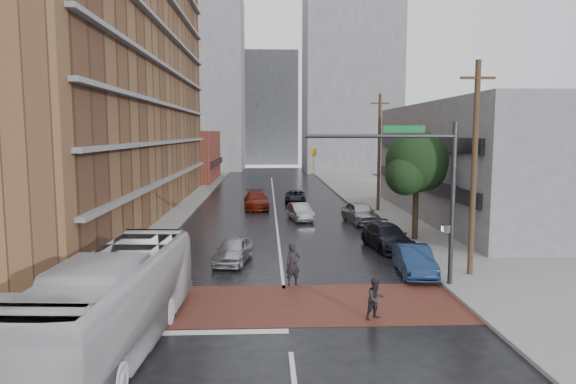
{
  "coord_description": "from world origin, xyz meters",
  "views": [
    {
      "loc": [
        -0.72,
        -19.11,
        6.74
      ],
      "look_at": [
        0.45,
        8.91,
        3.5
      ],
      "focal_mm": 32.0,
      "sensor_mm": 36.0,
      "label": 1
    }
  ],
  "objects": [
    {
      "name": "ground",
      "position": [
        0.0,
        0.0,
        0.0
      ],
      "size": [
        160.0,
        160.0,
        0.0
      ],
      "primitive_type": "plane",
      "color": "black",
      "rests_on": "ground"
    },
    {
      "name": "crosswalk",
      "position": [
        0.0,
        0.5,
        0.01
      ],
      "size": [
        14.0,
        5.0,
        0.02
      ],
      "primitive_type": "cube",
      "color": "maroon",
      "rests_on": "ground"
    },
    {
      "name": "sidewalk_west",
      "position": [
        -11.5,
        25.0,
        0.07
      ],
      "size": [
        9.0,
        90.0,
        0.15
      ],
      "primitive_type": "cube",
      "color": "gray",
      "rests_on": "ground"
    },
    {
      "name": "sidewalk_east",
      "position": [
        11.5,
        25.0,
        0.07
      ],
      "size": [
        9.0,
        90.0,
        0.15
      ],
      "primitive_type": "cube",
      "color": "gray",
      "rests_on": "ground"
    },
    {
      "name": "apartment_block",
      "position": [
        -14.0,
        24.0,
        14.0
      ],
      "size": [
        10.0,
        44.0,
        28.0
      ],
      "primitive_type": "cube",
      "color": "brown",
      "rests_on": "ground"
    },
    {
      "name": "storefront_west",
      "position": [
        -12.0,
        54.0,
        3.5
      ],
      "size": [
        8.0,
        16.0,
        7.0
      ],
      "primitive_type": "cube",
      "color": "brown",
      "rests_on": "ground"
    },
    {
      "name": "building_east",
      "position": [
        16.5,
        20.0,
        4.5
      ],
      "size": [
        11.0,
        26.0,
        9.0
      ],
      "primitive_type": "cube",
      "color": "gray",
      "rests_on": "ground"
    },
    {
      "name": "distant_tower_west",
      "position": [
        -14.0,
        78.0,
        16.0
      ],
      "size": [
        18.0,
        16.0,
        32.0
      ],
      "primitive_type": "cube",
      "color": "gray",
      "rests_on": "ground"
    },
    {
      "name": "distant_tower_east",
      "position": [
        14.0,
        72.0,
        18.0
      ],
      "size": [
        16.0,
        14.0,
        36.0
      ],
      "primitive_type": "cube",
      "color": "gray",
      "rests_on": "ground"
    },
    {
      "name": "distant_tower_center",
      "position": [
        0.0,
        95.0,
        12.0
      ],
      "size": [
        12.0,
        10.0,
        24.0
      ],
      "primitive_type": "cube",
      "color": "gray",
      "rests_on": "ground"
    },
    {
      "name": "street_tree",
      "position": [
        8.52,
        12.03,
        4.73
      ],
      "size": [
        4.2,
        4.1,
        6.9
      ],
      "color": "#332319",
      "rests_on": "ground"
    },
    {
      "name": "signal_mast",
      "position": [
        5.85,
        2.5,
        4.73
      ],
      "size": [
        6.5,
        0.3,
        7.2
      ],
      "color": "#2D2D33",
      "rests_on": "ground"
    },
    {
      "name": "utility_pole_near",
      "position": [
        8.8,
        4.0,
        5.14
      ],
      "size": [
        1.6,
        0.26,
        10.0
      ],
      "color": "#473321",
      "rests_on": "ground"
    },
    {
      "name": "utility_pole_far",
      "position": [
        8.8,
        24.0,
        5.14
      ],
      "size": [
        1.6,
        0.26,
        10.0
      ],
      "color": "#473321",
      "rests_on": "ground"
    },
    {
      "name": "transit_bus",
      "position": [
        -5.49,
        -3.53,
        1.53
      ],
      "size": [
        3.25,
        11.1,
        3.05
      ],
      "primitive_type": "imported",
      "rotation": [
        0.0,
        0.0,
        -0.06
      ],
      "color": "#BBBBBD",
      "rests_on": "ground"
    },
    {
      "name": "pedestrian_a",
      "position": [
        0.43,
        3.0,
        0.95
      ],
      "size": [
        0.8,
        0.66,
        1.89
      ],
      "primitive_type": "imported",
      "rotation": [
        0.0,
        0.0,
        0.35
      ],
      "color": "black",
      "rests_on": "ground"
    },
    {
      "name": "pedestrian_b",
      "position": [
        3.21,
        -1.25,
        0.76
      ],
      "size": [
        0.91,
        0.83,
        1.51
      ],
      "primitive_type": "imported",
      "rotation": [
        0.0,
        0.0,
        0.43
      ],
      "color": "black",
      "rests_on": "ground"
    },
    {
      "name": "car_travel_a",
      "position": [
        -2.48,
        7.14,
        0.66
      ],
      "size": [
        2.2,
        4.1,
        1.32
      ],
      "primitive_type": "imported",
      "rotation": [
        0.0,
        0.0,
        -0.17
      ],
      "color": "#A5A8AD",
      "rests_on": "ground"
    },
    {
      "name": "car_travel_b",
      "position": [
        1.88,
        20.12,
        0.66
      ],
      "size": [
        2.03,
        4.15,
        1.31
      ],
      "primitive_type": "imported",
      "rotation": [
        0.0,
        0.0,
        0.17
      ],
      "color": "#9A9DA1",
      "rests_on": "ground"
    },
    {
      "name": "car_travel_c",
      "position": [
        -1.66,
        26.43,
        0.76
      ],
      "size": [
        2.46,
        5.35,
        1.51
      ],
      "primitive_type": "imported",
      "rotation": [
        0.0,
        0.0,
        0.07
      ],
      "color": "maroon",
      "rests_on": "ground"
    },
    {
      "name": "suv_travel",
      "position": [
        2.06,
        30.1,
        0.59
      ],
      "size": [
        2.23,
        4.38,
        1.19
      ],
      "primitive_type": "imported",
      "rotation": [
        0.0,
        0.0,
        -0.06
      ],
      "color": "black",
      "rests_on": "ground"
    },
    {
      "name": "car_parked_near",
      "position": [
        6.3,
        4.5,
        0.69
      ],
      "size": [
        1.77,
        4.31,
        1.39
      ],
      "primitive_type": "imported",
      "rotation": [
        0.0,
        0.0,
        -0.07
      ],
      "color": "#15294B",
      "rests_on": "ground"
    },
    {
      "name": "car_parked_mid",
      "position": [
        6.3,
        10.0,
        0.71
      ],
      "size": [
        2.65,
        5.15,
        1.43
      ],
      "primitive_type": "imported",
      "rotation": [
        0.0,
        0.0,
        0.14
      ],
      "color": "black",
      "rests_on": "ground"
    },
    {
      "name": "car_parked_far",
      "position": [
        6.3,
        18.66,
        0.8
      ],
      "size": [
        2.62,
        4.92,
        1.59
      ],
      "primitive_type": "imported",
      "rotation": [
        0.0,
        0.0,
        0.16
      ],
      "color": "#A4A5AC",
      "rests_on": "ground"
    }
  ]
}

